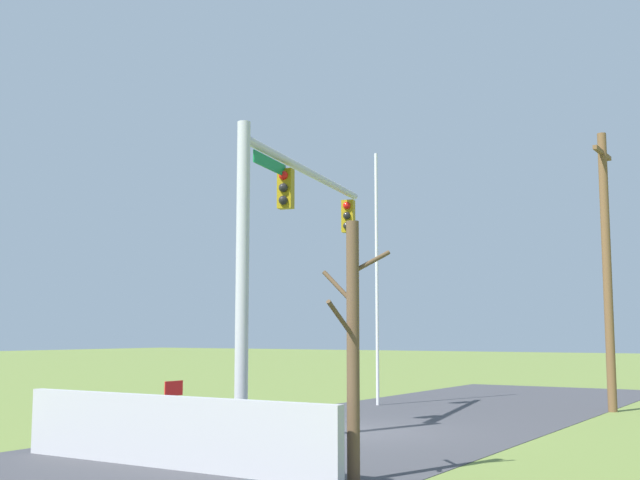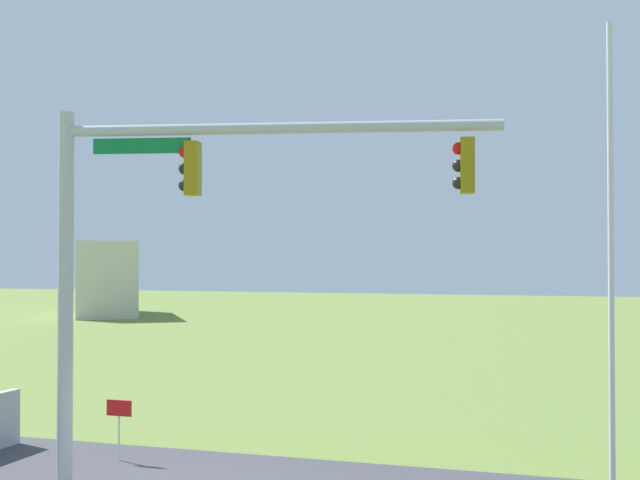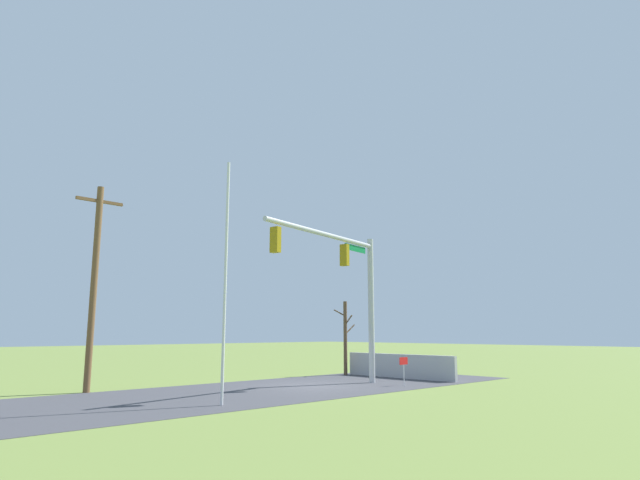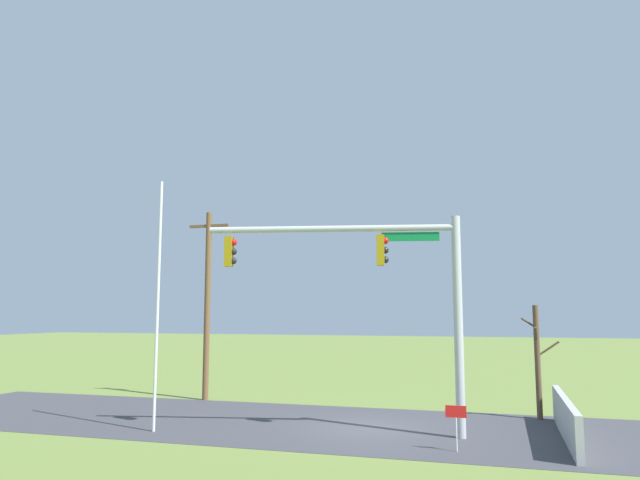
{
  "view_description": "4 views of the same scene",
  "coord_description": "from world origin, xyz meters",
  "px_view_note": "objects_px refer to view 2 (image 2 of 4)",
  "views": [
    {
      "loc": [
        16.4,
        9.37,
        2.25
      ],
      "look_at": [
        -0.77,
        -1.28,
        4.59
      ],
      "focal_mm": 45.31,
      "sensor_mm": 36.0,
      "label": 1
    },
    {
      "loc": [
        -6.0,
        12.28,
        4.1
      ],
      "look_at": [
        -1.57,
        -1.7,
        4.4
      ],
      "focal_mm": 47.29,
      "sensor_mm": 36.0,
      "label": 2
    },
    {
      "loc": [
        -16.35,
        -17.59,
        2.3
      ],
      "look_at": [
        -1.52,
        -2.08,
        6.0
      ],
      "focal_mm": 30.11,
      "sensor_mm": 36.0,
      "label": 3
    },
    {
      "loc": [
        4.25,
        -19.64,
        3.71
      ],
      "look_at": [
        -1.2,
        -1.61,
        6.04
      ],
      "focal_mm": 33.39,
      "sensor_mm": 36.0,
      "label": 4
    }
  ],
  "objects_px": {
    "open_sign": "(119,416)",
    "distant_building": "(105,278)",
    "flagpole": "(611,261)",
    "signal_mast": "(182,220)"
  },
  "relations": [
    {
      "from": "open_sign",
      "to": "distant_building",
      "type": "distance_m",
      "value": 44.12
    },
    {
      "from": "flagpole",
      "to": "distant_building",
      "type": "distance_m",
      "value": 49.79
    },
    {
      "from": "flagpole",
      "to": "open_sign",
      "type": "relative_size",
      "value": 6.61
    },
    {
      "from": "signal_mast",
      "to": "open_sign",
      "type": "height_order",
      "value": "signal_mast"
    },
    {
      "from": "flagpole",
      "to": "distant_building",
      "type": "height_order",
      "value": "flagpole"
    },
    {
      "from": "signal_mast",
      "to": "flagpole",
      "type": "height_order",
      "value": "flagpole"
    },
    {
      "from": "open_sign",
      "to": "distant_building",
      "type": "relative_size",
      "value": 0.13
    },
    {
      "from": "signal_mast",
      "to": "open_sign",
      "type": "xyz_separation_m",
      "value": [
        2.09,
        -1.4,
        -3.85
      ]
    },
    {
      "from": "flagpole",
      "to": "distant_building",
      "type": "relative_size",
      "value": 0.86
    },
    {
      "from": "flagpole",
      "to": "open_sign",
      "type": "distance_m",
      "value": 9.88
    }
  ]
}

